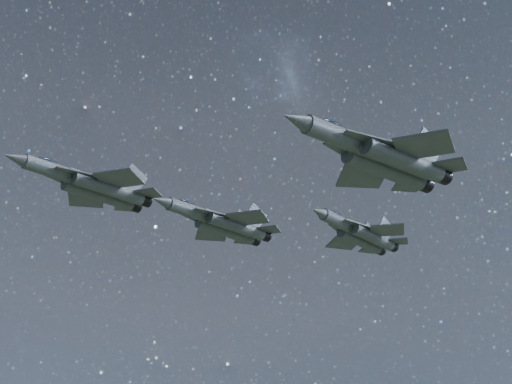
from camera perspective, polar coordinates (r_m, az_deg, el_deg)
name	(u,v)px	position (r m, az deg, el deg)	size (l,w,h in m)	color
jet_lead	(93,185)	(76.96, -11.80, 0.48)	(15.93, 10.84, 4.00)	#333940
jet_left	(222,223)	(96.29, -2.49, -2.27)	(18.05, 12.26, 4.54)	#333940
jet_right	(382,156)	(69.63, 9.12, 2.58)	(19.43, 13.42, 4.88)	#333940
jet_slot	(360,234)	(89.49, 7.58, -3.02)	(15.12, 10.03, 3.85)	#333940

